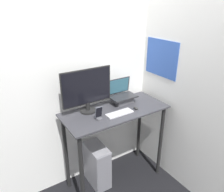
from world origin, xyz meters
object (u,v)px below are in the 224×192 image
monitor (87,90)px  keyboard (120,113)px  laptop (122,96)px  computer_tower (97,165)px  cell_phone (99,115)px  mouse (136,108)px

monitor → keyboard: monitor is taller
laptop → computer_tower: 0.90m
monitor → keyboard: 0.42m
keyboard → monitor: bearing=137.4°
cell_phone → computer_tower: size_ratio=0.27×
monitor → computer_tower: size_ratio=1.07×
mouse → computer_tower: (-0.41, 0.19, -0.75)m
mouse → cell_phone: 0.46m
keyboard → computer_tower: (-0.20, 0.18, -0.75)m
monitor → computer_tower: bearing=-43.3°
computer_tower → mouse: bearing=-25.0°
laptop → keyboard: bearing=-130.3°
cell_phone → computer_tower: cell_phone is taller
mouse → computer_tower: mouse is taller
keyboard → computer_tower: size_ratio=0.56×
keyboard → mouse: (0.21, -0.01, 0.01)m
computer_tower → laptop: bearing=6.8°
laptop → computer_tower: size_ratio=0.59×
monitor → computer_tower: (0.06, -0.06, -0.98)m
mouse → computer_tower: size_ratio=0.12×
laptop → keyboard: laptop is taller
cell_phone → computer_tower: 0.81m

